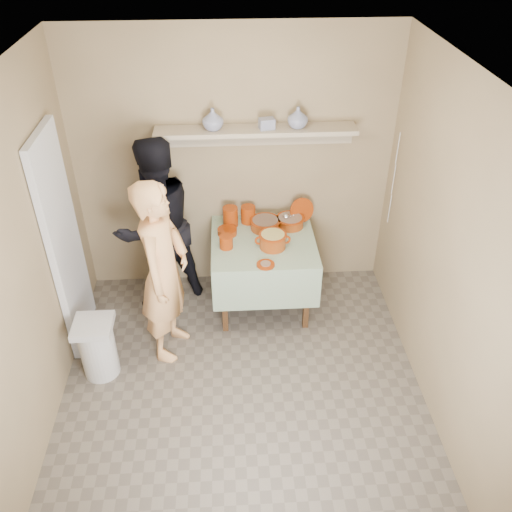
{
  "coord_description": "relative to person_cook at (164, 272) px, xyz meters",
  "views": [
    {
      "loc": [
        -0.07,
        -2.94,
        3.54
      ],
      "look_at": [
        0.15,
        0.75,
        0.95
      ],
      "focal_mm": 38.0,
      "sensor_mm": 36.0,
      "label": 1
    }
  ],
  "objects": [
    {
      "name": "wall_shelf",
      "position": [
        0.82,
        0.94,
        0.83
      ],
      "size": [
        1.8,
        0.25,
        0.21
      ],
      "color": "tan",
      "rests_on": "room_shell"
    },
    {
      "name": "empty_bowl",
      "position": [
        0.54,
        0.69,
        -0.06
      ],
      "size": [
        0.19,
        0.19,
        0.05
      ],
      "primitive_type": "cylinder",
      "color": "maroon",
      "rests_on": "serving_table"
    },
    {
      "name": "serving_table",
      "position": [
        0.87,
        0.57,
        -0.2
      ],
      "size": [
        0.97,
        0.97,
        0.76
      ],
      "color": "#4C2D16",
      "rests_on": "ground"
    },
    {
      "name": "person_cook",
      "position": [
        0.0,
        0.0,
        0.0
      ],
      "size": [
        0.55,
        0.7,
        1.69
      ],
      "primitive_type": "imported",
      "rotation": [
        0.0,
        0.0,
        1.31
      ],
      "color": "#EEA867",
      "rests_on": "ground"
    },
    {
      "name": "propped_lid",
      "position": [
        1.27,
        0.89,
        0.04
      ],
      "size": [
        0.26,
        0.15,
        0.24
      ],
      "primitive_type": "cylinder",
      "rotation": [
        1.29,
        0.0,
        0.3
      ],
      "color": "maroon",
      "rests_on": "serving_table"
    },
    {
      "name": "plate_stack_b",
      "position": [
        0.75,
        0.9,
        0.0
      ],
      "size": [
        0.14,
        0.14,
        0.17
      ],
      "primitive_type": "cylinder",
      "color": "maroon",
      "rests_on": "serving_table"
    },
    {
      "name": "person_helper",
      "position": [
        -0.12,
        0.69,
        0.03
      ],
      "size": [
        1.07,
        1.05,
        1.74
      ],
      "primitive_type": "imported",
      "rotation": [
        0.0,
        0.0,
        -2.44
      ],
      "color": "black",
      "rests_on": "ground"
    },
    {
      "name": "ladle",
      "position": [
        1.11,
        0.79,
        0.03
      ],
      "size": [
        0.08,
        0.26,
        0.19
      ],
      "color": "silver",
      "rests_on": "cazuela_meat_b"
    },
    {
      "name": "tile_panel",
      "position": [
        -0.84,
        0.24,
        0.16
      ],
      "size": [
        0.06,
        0.7,
        2.0
      ],
      "primitive_type": "cube",
      "color": "silver",
      "rests_on": "ground"
    },
    {
      "name": "electrical_cord",
      "position": [
        2.09,
        0.77,
        0.41
      ],
      "size": [
        0.01,
        0.05,
        0.9
      ],
      "color": "silver",
      "rests_on": "wall_shelf"
    },
    {
      "name": "vase_left",
      "position": [
        0.45,
        0.9,
        0.97
      ],
      "size": [
        0.26,
        0.26,
        0.19
      ],
      "primitive_type": "imported",
      "rotation": [
        0.0,
        0.0,
        0.58
      ],
      "color": "navy",
      "rests_on": "wall_shelf"
    },
    {
      "name": "cazuela_rice",
      "position": [
        0.95,
        0.44,
        0.0
      ],
      "size": [
        0.33,
        0.25,
        0.14
      ],
      "color": "maroon",
      "rests_on": "serving_table"
    },
    {
      "name": "trash_bin",
      "position": [
        -0.59,
        -0.28,
        -0.56
      ],
      "size": [
        0.32,
        0.32,
        0.56
      ],
      "color": "silver",
      "rests_on": "ground"
    },
    {
      "name": "ceramic_box",
      "position": [
        0.92,
        0.89,
        0.92
      ],
      "size": [
        0.15,
        0.12,
        0.1
      ],
      "primitive_type": "cube",
      "rotation": [
        0.0,
        0.0,
        0.19
      ],
      "color": "navy",
      "rests_on": "wall_shelf"
    },
    {
      "name": "vase_right",
      "position": [
        1.19,
        0.91,
        0.97
      ],
      "size": [
        0.18,
        0.18,
        0.19
      ],
      "primitive_type": "imported",
      "rotation": [
        0.0,
        0.0,
        -0.01
      ],
      "color": "navy",
      "rests_on": "wall_shelf"
    },
    {
      "name": "front_plate",
      "position": [
        0.86,
        0.16,
        -0.07
      ],
      "size": [
        0.16,
        0.16,
        0.03
      ],
      "color": "maroon",
      "rests_on": "serving_table"
    },
    {
      "name": "cazuela_meat_a",
      "position": [
        0.9,
        0.77,
        -0.02
      ],
      "size": [
        0.3,
        0.3,
        0.1
      ],
      "color": "maroon",
      "rests_on": "serving_table"
    },
    {
      "name": "ground",
      "position": [
        0.62,
        -0.71,
        -0.84
      ],
      "size": [
        3.5,
        3.5,
        0.0
      ],
      "primitive_type": "plane",
      "color": "#645A4E",
      "rests_on": "ground"
    },
    {
      "name": "cazuela_meat_b",
      "position": [
        1.15,
        0.8,
        -0.02
      ],
      "size": [
        0.28,
        0.28,
        0.1
      ],
      "color": "maroon",
      "rests_on": "serving_table"
    },
    {
      "name": "bowl_stack",
      "position": [
        0.52,
        0.46,
        -0.02
      ],
      "size": [
        0.12,
        0.12,
        0.12
      ],
      "primitive_type": "cylinder",
      "color": "maroon",
      "rests_on": "serving_table"
    },
    {
      "name": "room_shell",
      "position": [
        0.62,
        -0.71,
        0.77
      ],
      "size": [
        3.04,
        3.54,
        2.62
      ],
      "color": "#937D5A",
      "rests_on": "ground"
    },
    {
      "name": "plate_stack_a",
      "position": [
        0.57,
        0.85,
        0.01
      ],
      "size": [
        0.15,
        0.15,
        0.2
      ],
      "primitive_type": "cylinder",
      "color": "maroon",
      "rests_on": "serving_table"
    }
  ]
}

